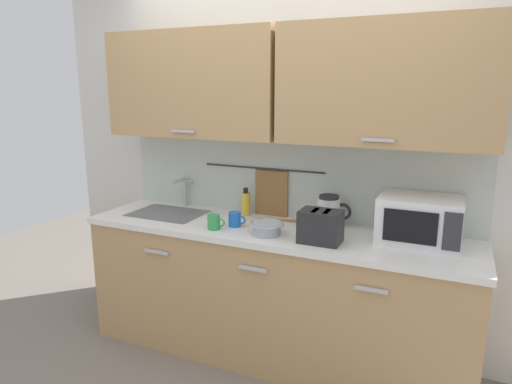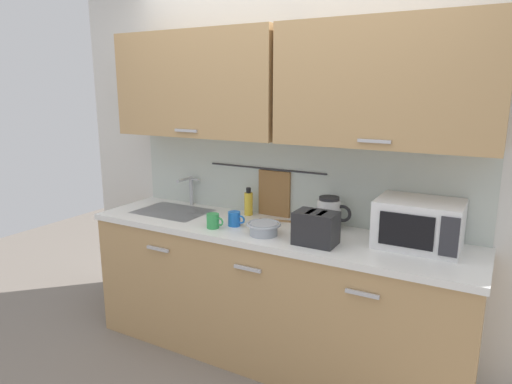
# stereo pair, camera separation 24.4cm
# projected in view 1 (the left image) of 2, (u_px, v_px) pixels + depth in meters

# --- Properties ---
(ground) EXTENTS (8.00, 8.00, 0.00)m
(ground) POSITION_uv_depth(u_px,v_px,m) (254.00, 379.00, 2.85)
(ground) COLOR slate
(counter_unit) EXTENTS (2.53, 0.64, 0.90)m
(counter_unit) POSITION_uv_depth(u_px,v_px,m) (271.00, 292.00, 3.02)
(counter_unit) COLOR tan
(counter_unit) RESTS_ON ground
(back_wall_assembly) EXTENTS (3.70, 0.41, 2.50)m
(back_wall_assembly) POSITION_uv_depth(u_px,v_px,m) (287.00, 128.00, 2.98)
(back_wall_assembly) COLOR silver
(back_wall_assembly) RESTS_ON ground
(sink_faucet) EXTENTS (0.09, 0.17, 0.22)m
(sink_faucet) POSITION_uv_depth(u_px,v_px,m) (183.00, 188.00, 3.41)
(sink_faucet) COLOR #B2B5BA
(sink_faucet) RESTS_ON counter_unit
(microwave) EXTENTS (0.46, 0.35, 0.27)m
(microwave) POSITION_uv_depth(u_px,v_px,m) (420.00, 220.00, 2.63)
(microwave) COLOR white
(microwave) RESTS_ON counter_unit
(electric_kettle) EXTENTS (0.23, 0.16, 0.21)m
(electric_kettle) POSITION_uv_depth(u_px,v_px,m) (329.00, 212.00, 2.92)
(electric_kettle) COLOR black
(electric_kettle) RESTS_ON counter_unit
(dish_soap_bottle) EXTENTS (0.06, 0.06, 0.20)m
(dish_soap_bottle) POSITION_uv_depth(u_px,v_px,m) (246.00, 203.00, 3.20)
(dish_soap_bottle) COLOR yellow
(dish_soap_bottle) RESTS_ON counter_unit
(mug_near_sink) EXTENTS (0.12, 0.08, 0.09)m
(mug_near_sink) POSITION_uv_depth(u_px,v_px,m) (214.00, 222.00, 2.88)
(mug_near_sink) COLOR green
(mug_near_sink) RESTS_ON counter_unit
(mixing_bowl) EXTENTS (0.21, 0.21, 0.08)m
(mixing_bowl) POSITION_uv_depth(u_px,v_px,m) (267.00, 228.00, 2.77)
(mixing_bowl) COLOR #A5ADB7
(mixing_bowl) RESTS_ON counter_unit
(toaster) EXTENTS (0.26, 0.17, 0.19)m
(toaster) POSITION_uv_depth(u_px,v_px,m) (321.00, 226.00, 2.63)
(toaster) COLOR #232326
(toaster) RESTS_ON counter_unit
(mug_by_kettle) EXTENTS (0.12, 0.08, 0.09)m
(mug_by_kettle) POSITION_uv_depth(u_px,v_px,m) (235.00, 219.00, 2.94)
(mug_by_kettle) COLOR blue
(mug_by_kettle) RESTS_ON counter_unit
(wooden_spoon) EXTENTS (0.27, 0.09, 0.01)m
(wooden_spoon) POSITION_uv_depth(u_px,v_px,m) (283.00, 220.00, 3.07)
(wooden_spoon) COLOR #9E7042
(wooden_spoon) RESTS_ON counter_unit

